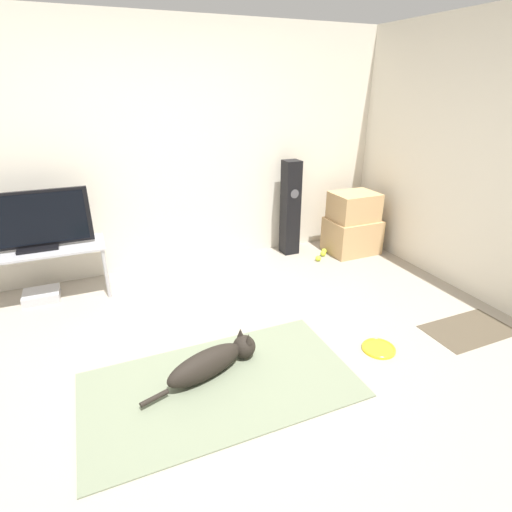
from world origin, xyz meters
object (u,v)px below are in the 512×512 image
(tennis_ball_by_boxes, at_px, (324,251))
(cardboard_box_lower, at_px, (352,236))
(cardboard_box_upper, at_px, (354,206))
(tv_stand, at_px, (40,255))
(tennis_ball_near_speaker, at_px, (318,258))
(tv, at_px, (32,221))
(tennis_ball_loose_on_carpet, at_px, (323,254))
(frisbee, at_px, (379,348))
(dog, at_px, (213,361))
(game_console, at_px, (42,295))
(floor_speaker, at_px, (290,208))

(tennis_ball_by_boxes, bearing_deg, cardboard_box_lower, -9.56)
(cardboard_box_lower, bearing_deg, cardboard_box_upper, 170.86)
(tv_stand, bearing_deg, tennis_ball_by_boxes, -1.81)
(cardboard_box_upper, distance_m, tennis_ball_near_speaker, 0.76)
(tv, distance_m, tennis_ball_loose_on_carpet, 3.11)
(frisbee, distance_m, cardboard_box_upper, 2.11)
(frisbee, xyz_separation_m, tennis_ball_by_boxes, (0.64, 1.83, 0.02))
(dog, distance_m, tennis_ball_loose_on_carpet, 2.42)
(tv_stand, bearing_deg, game_console, -179.89)
(cardboard_box_upper, height_order, tv, tv)
(tv, height_order, game_console, tv)
(dog, distance_m, cardboard_box_lower, 2.74)
(tv, xyz_separation_m, tennis_ball_loose_on_carpet, (3.01, -0.16, -0.75))
(dog, xyz_separation_m, floor_speaker, (1.55, 1.82, 0.45))
(tennis_ball_near_speaker, bearing_deg, tv, 174.82)
(tv_stand, height_order, tv, tv)
(cardboard_box_lower, distance_m, tennis_ball_near_speaker, 0.56)
(cardboard_box_lower, bearing_deg, tennis_ball_near_speaker, -168.89)
(game_console, bearing_deg, tennis_ball_loose_on_carpet, -2.94)
(tennis_ball_loose_on_carpet, bearing_deg, tennis_ball_near_speaker, -142.13)
(cardboard_box_lower, bearing_deg, tv_stand, 177.40)
(cardboard_box_lower, height_order, cardboard_box_upper, cardboard_box_upper)
(game_console, bearing_deg, cardboard_box_upper, -2.54)
(tennis_ball_loose_on_carpet, bearing_deg, dog, -140.57)
(cardboard_box_upper, xyz_separation_m, game_console, (-3.47, 0.15, -0.54))
(tennis_ball_loose_on_carpet, bearing_deg, cardboard_box_lower, 0.46)
(frisbee, xyz_separation_m, tv, (-2.42, 1.93, 0.77))
(tennis_ball_loose_on_carpet, distance_m, game_console, 3.08)
(tv_stand, relative_size, game_console, 3.55)
(tv, bearing_deg, tennis_ball_loose_on_carpet, -3.06)
(cardboard_box_upper, relative_size, tennis_ball_loose_on_carpet, 7.88)
(dog, height_order, tennis_ball_near_speaker, dog)
(tv_stand, bearing_deg, frisbee, -38.52)
(tennis_ball_near_speaker, distance_m, game_console, 2.96)
(cardboard_box_upper, bearing_deg, tv, 177.37)
(dog, relative_size, tennis_ball_near_speaker, 13.63)
(tennis_ball_by_boxes, bearing_deg, tennis_ball_near_speaker, -137.99)
(cardboard_box_lower, xyz_separation_m, tv, (-3.41, 0.16, 0.58))
(dog, bearing_deg, frisbee, -10.47)
(tv_stand, height_order, tennis_ball_loose_on_carpet, tv_stand)
(tv, bearing_deg, tennis_ball_near_speaker, -5.18)
(frisbee, xyz_separation_m, cardboard_box_upper, (0.98, 1.78, 0.57))
(frisbee, distance_m, tennis_ball_loose_on_carpet, 1.87)
(dog, xyz_separation_m, tv, (-1.15, 1.70, 0.67))
(cardboard_box_upper, height_order, tennis_ball_near_speaker, cardboard_box_upper)
(cardboard_box_upper, xyz_separation_m, tennis_ball_by_boxes, (-0.34, 0.06, -0.55))
(dog, height_order, floor_speaker, floor_speaker)
(floor_speaker, distance_m, tv, 2.70)
(tv_stand, xyz_separation_m, tennis_ball_loose_on_carpet, (3.01, -0.16, -0.43))
(dog, bearing_deg, tennis_ball_by_boxes, 39.78)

